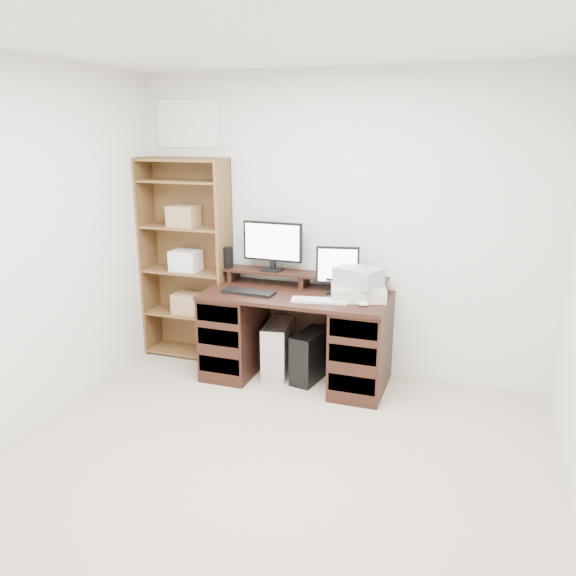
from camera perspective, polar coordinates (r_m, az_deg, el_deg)
The scene contains 14 objects.
room at distance 2.85m, azimuth -4.86°, elevation 0.05°, with size 3.54×4.04×2.54m.
desk at distance 4.66m, azimuth 0.86°, elevation -4.80°, with size 1.50×0.70×0.75m.
riser_shelf at distance 4.71m, azimuth 1.67°, elevation 1.22°, with size 1.40×0.22×0.12m.
monitor_wide at distance 4.75m, azimuth -1.57°, elevation 4.55°, with size 0.52×0.14×0.42m.
monitor_small at distance 4.53m, azimuth 5.05°, elevation 2.06°, with size 0.35×0.16×0.38m.
speaker at distance 4.90m, azimuth -6.23°, elevation 3.12°, with size 0.07×0.07×0.19m, color black.
keyboard_black at distance 4.55m, azimuth -4.04°, elevation -0.41°, with size 0.43×0.14×0.02m, color black.
keyboard_white at distance 4.32m, azimuth 3.21°, elevation -1.27°, with size 0.43×0.13×0.02m, color silver.
mouse at distance 4.24m, azimuth 7.64°, elevation -1.61°, with size 0.09×0.06×0.03m, color silver.
printer at distance 4.42m, azimuth 7.13°, elevation -0.42°, with size 0.42×0.31×0.10m, color #BCB3A4.
basket at distance 4.39m, azimuth 7.18°, elevation 1.14°, with size 0.34×0.24×0.14m, color #92979C.
tower_silver at distance 4.83m, azimuth -1.04°, elevation -6.12°, with size 0.20×0.45×0.45m, color silver.
tower_black at distance 4.72m, azimuth 2.27°, elevation -6.90°, with size 0.25×0.44×0.42m.
bookshelf at distance 5.13m, azimuth -10.21°, elevation 3.03°, with size 0.80×0.30×1.80m.
Camera 1 is at (1.12, -2.51, 2.01)m, focal length 35.00 mm.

